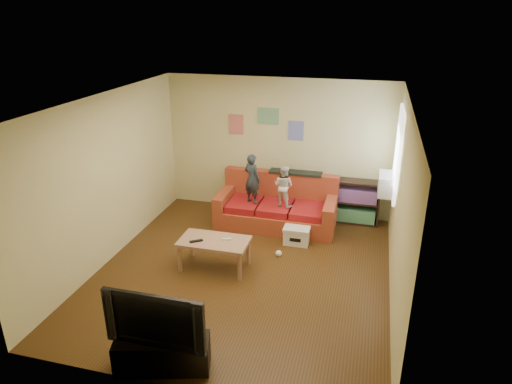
% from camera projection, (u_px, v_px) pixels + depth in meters
% --- Properties ---
extents(room_shell, '(4.52, 5.02, 2.72)m').
position_uv_depth(room_shell, '(242.00, 193.00, 6.75)').
color(room_shell, '#4B2F12').
rests_on(room_shell, ground).
extents(sofa, '(2.24, 1.03, 0.98)m').
position_uv_depth(sofa, '(277.00, 208.00, 8.75)').
color(sofa, '#A24025').
rests_on(sofa, ground).
extents(child_a, '(0.41, 0.35, 0.95)m').
position_uv_depth(child_a, '(252.00, 179.00, 8.46)').
color(child_a, '#242D35').
rests_on(child_a, sofa).
extents(child_b, '(0.46, 0.40, 0.79)m').
position_uv_depth(child_b, '(284.00, 186.00, 8.35)').
color(child_b, silver).
rests_on(child_b, sofa).
extents(coffee_table, '(1.10, 0.60, 0.49)m').
position_uv_depth(coffee_table, '(214.00, 244.00, 7.21)').
color(coffee_table, tan).
rests_on(coffee_table, ground).
extents(remote, '(0.20, 0.16, 0.02)m').
position_uv_depth(remote, '(196.00, 241.00, 7.13)').
color(remote, black).
rests_on(remote, coffee_table).
extents(game_controller, '(0.15, 0.08, 0.03)m').
position_uv_depth(game_controller, '(227.00, 239.00, 7.18)').
color(game_controller, silver).
rests_on(game_controller, coffee_table).
extents(bookshelf, '(1.07, 0.32, 0.86)m').
position_uv_depth(bookshelf, '(351.00, 203.00, 8.82)').
color(bookshelf, black).
rests_on(bookshelf, ground).
extents(window, '(0.04, 1.08, 1.48)m').
position_uv_depth(window, '(398.00, 153.00, 7.60)').
color(window, white).
rests_on(window, room_shell).
extents(ac_unit, '(0.28, 0.55, 0.35)m').
position_uv_depth(ac_unit, '(387.00, 184.00, 7.83)').
color(ac_unit, '#B7B2A3').
rests_on(ac_unit, window).
extents(artwork_left, '(0.30, 0.01, 0.40)m').
position_uv_depth(artwork_left, '(236.00, 124.00, 9.03)').
color(artwork_left, '#D87266').
rests_on(artwork_left, room_shell).
extents(artwork_center, '(0.42, 0.01, 0.32)m').
position_uv_depth(artwork_center, '(268.00, 116.00, 8.80)').
color(artwork_center, '#72B27F').
rests_on(artwork_center, room_shell).
extents(artwork_right, '(0.30, 0.01, 0.38)m').
position_uv_depth(artwork_right, '(296.00, 131.00, 8.76)').
color(artwork_right, '#727FCC').
rests_on(artwork_right, room_shell).
extents(file_box, '(0.46, 0.35, 0.32)m').
position_uv_depth(file_box, '(297.00, 235.00, 8.07)').
color(file_box, white).
rests_on(file_box, ground).
extents(tv_stand, '(1.14, 0.64, 0.40)m').
position_uv_depth(tv_stand, '(162.00, 354.00, 5.23)').
color(tv_stand, black).
rests_on(tv_stand, ground).
extents(television, '(1.17, 0.16, 0.68)m').
position_uv_depth(television, '(159.00, 315.00, 5.03)').
color(television, black).
rests_on(television, tv_stand).
extents(tissue, '(0.11, 0.11, 0.10)m').
position_uv_depth(tissue, '(279.00, 253.00, 7.68)').
color(tissue, white).
rests_on(tissue, ground).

